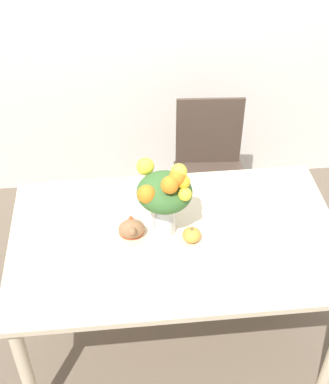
{
  "coord_description": "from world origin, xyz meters",
  "views": [
    {
      "loc": [
        -0.23,
        -1.73,
        2.46
      ],
      "look_at": [
        -0.05,
        0.04,
        0.97
      ],
      "focal_mm": 50.0,
      "sensor_mm": 36.0,
      "label": 1
    }
  ],
  "objects_px": {
    "pumpkin": "(192,235)",
    "turkey_figurine": "(131,226)",
    "flower_vase": "(165,195)",
    "dining_chair_near_window": "(209,172)"
  },
  "relations": [
    {
      "from": "pumpkin",
      "to": "dining_chair_near_window",
      "type": "xyz_separation_m",
      "value": [
        0.24,
        0.83,
        -0.3
      ]
    },
    {
      "from": "flower_vase",
      "to": "dining_chair_near_window",
      "type": "distance_m",
      "value": 0.96
    },
    {
      "from": "flower_vase",
      "to": "pumpkin",
      "type": "xyz_separation_m",
      "value": [
        0.12,
        -0.07,
        -0.19
      ]
    },
    {
      "from": "flower_vase",
      "to": "turkey_figurine",
      "type": "relative_size",
      "value": 2.47
    },
    {
      "from": "flower_vase",
      "to": "turkey_figurine",
      "type": "distance_m",
      "value": 0.23
    },
    {
      "from": "pumpkin",
      "to": "flower_vase",
      "type": "bearing_deg",
      "value": 148.14
    },
    {
      "from": "pumpkin",
      "to": "turkey_figurine",
      "type": "relative_size",
      "value": 0.52
    },
    {
      "from": "turkey_figurine",
      "to": "dining_chair_near_window",
      "type": "xyz_separation_m",
      "value": [
        0.5,
        0.75,
        -0.31
      ]
    },
    {
      "from": "flower_vase",
      "to": "turkey_figurine",
      "type": "xyz_separation_m",
      "value": [
        -0.15,
        -0.0,
        -0.17
      ]
    },
    {
      "from": "pumpkin",
      "to": "turkey_figurine",
      "type": "xyz_separation_m",
      "value": [
        -0.27,
        0.07,
        0.01
      ]
    }
  ]
}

